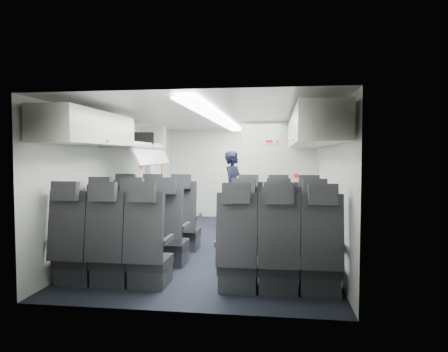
% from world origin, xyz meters
% --- Properties ---
extents(cabin_shell, '(3.41, 6.01, 2.16)m').
position_xyz_m(cabin_shell, '(0.00, 0.00, 1.12)').
color(cabin_shell, black).
rests_on(cabin_shell, ground).
extents(seat_row_front, '(3.33, 0.56, 1.24)m').
position_xyz_m(seat_row_front, '(-0.00, -0.53, 0.40)').
color(seat_row_front, '#262529').
rests_on(seat_row_front, cabin_shell).
extents(seat_row_mid, '(3.33, 0.56, 1.24)m').
position_xyz_m(seat_row_mid, '(-0.00, -1.43, 0.40)').
color(seat_row_mid, '#262529').
rests_on(seat_row_mid, cabin_shell).
extents(seat_row_rear, '(3.33, 0.56, 1.24)m').
position_xyz_m(seat_row_rear, '(-0.00, -2.33, 0.40)').
color(seat_row_rear, '#262529').
rests_on(seat_row_rear, cabin_shell).
extents(overhead_bin_left_rear, '(0.53, 1.80, 0.40)m').
position_xyz_m(overhead_bin_left_rear, '(-1.40, -2.00, 1.86)').
color(overhead_bin_left_rear, white).
rests_on(overhead_bin_left_rear, cabin_shell).
extents(overhead_bin_left_front_open, '(0.64, 1.70, 0.72)m').
position_xyz_m(overhead_bin_left_front_open, '(-1.44, -0.25, 1.74)').
color(overhead_bin_left_front_open, '#9E9E93').
rests_on(overhead_bin_left_front_open, cabin_shell).
extents(overhead_bin_right_rear, '(0.53, 1.80, 0.40)m').
position_xyz_m(overhead_bin_right_rear, '(1.40, -2.00, 1.86)').
color(overhead_bin_right_rear, white).
rests_on(overhead_bin_right_rear, cabin_shell).
extents(overhead_bin_right_front, '(0.53, 1.70, 0.40)m').
position_xyz_m(overhead_bin_right_front, '(1.40, -0.25, 1.86)').
color(overhead_bin_right_front, white).
rests_on(overhead_bin_right_front, cabin_shell).
extents(bulkhead_partition, '(1.40, 0.15, 2.13)m').
position_xyz_m(bulkhead_partition, '(0.98, 0.80, 1.08)').
color(bulkhead_partition, white).
rests_on(bulkhead_partition, cabin_shell).
extents(galley_unit, '(0.85, 0.52, 1.90)m').
position_xyz_m(galley_unit, '(0.95, 2.72, 0.95)').
color(galley_unit, '#939399').
rests_on(galley_unit, cabin_shell).
extents(boarding_door, '(0.12, 1.27, 1.86)m').
position_xyz_m(boarding_door, '(-1.64, 1.55, 0.95)').
color(boarding_door, silver).
rests_on(boarding_door, cabin_shell).
extents(flight_attendant, '(0.56, 0.68, 1.62)m').
position_xyz_m(flight_attendant, '(0.03, 1.76, 0.81)').
color(flight_attendant, black).
rests_on(flight_attendant, ground).
extents(carry_on_bag, '(0.43, 0.35, 0.22)m').
position_xyz_m(carry_on_bag, '(-1.40, 0.10, 1.81)').
color(carry_on_bag, black).
rests_on(carry_on_bag, overhead_bin_left_front_open).
extents(papers, '(0.19, 0.05, 0.13)m').
position_xyz_m(papers, '(0.22, 1.71, 1.03)').
color(papers, white).
rests_on(papers, flight_attendant).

